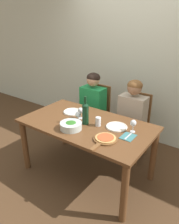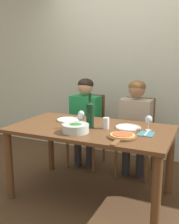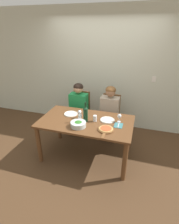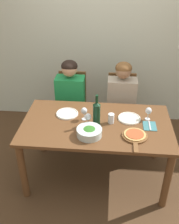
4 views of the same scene
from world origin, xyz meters
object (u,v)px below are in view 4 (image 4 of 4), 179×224
wine_glass_left (84,111)px  water_tumbler (111,118)px  person_woman (70,95)px  broccoli_bowl (89,132)px  pizza_on_board (135,136)px  wine_bottle (97,113)px  dinner_plate_left (67,114)px  chair_right (120,107)px  dinner_plate_right (129,118)px  chair_left (72,105)px  wine_glass_centre (88,117)px  wine_glass_right (148,111)px  person_man (122,97)px  fork_on_napkin (150,126)px

wine_glass_left → water_tumbler: wine_glass_left is taller
person_woman → water_tumbler: 0.88m
broccoli_bowl → pizza_on_board: (0.46, 0.01, -0.03)m
wine_glass_left → water_tumbler: 0.31m
wine_glass_left → water_tumbler: (0.30, -0.04, -0.05)m
wine_bottle → broccoli_bowl: 0.24m
dinner_plate_left → pizza_on_board: size_ratio=0.64×
chair_right → dinner_plate_right: (0.08, -0.70, 0.27)m
chair_left → broccoli_bowl: bearing=-71.8°
wine_glass_centre → wine_glass_left: bearing=114.4°
wine_bottle → wine_glass_left: bearing=149.8°
person_woman → wine_glass_right: person_woman is taller
chair_left → dinner_plate_left: size_ratio=3.77×
person_woman → broccoli_bowl: bearing=-69.7°
person_man → wine_glass_centre: size_ratio=7.98×
broccoli_bowl → wine_glass_left: (-0.08, 0.29, 0.06)m
chair_left → water_tumbler: (0.56, -0.80, 0.32)m
chair_left → wine_bottle: bearing=-64.2°
chair_left → wine_bottle: (0.41, -0.84, 0.41)m
person_woman → pizza_on_board: size_ratio=3.00×
chair_right → pizza_on_board: (0.12, -1.03, 0.28)m
person_woman → wine_glass_left: bearing=-67.9°
pizza_on_board → wine_glass_left: bearing=153.1°
pizza_on_board → broccoli_bowl: bearing=-178.2°
chair_left → fork_on_napkin: chair_left is taller
dinner_plate_right → wine_glass_right: wine_glass_right is taller
pizza_on_board → chair_right: bearing=96.6°
chair_right → water_tumbler: (-0.13, -0.80, 0.32)m
chair_right → person_man: size_ratio=0.80×
chair_left → pizza_on_board: size_ratio=2.41×
dinner_plate_right → wine_glass_centre: size_ratio=1.70×
wine_bottle → dinner_plate_right: wine_bottle is taller
water_tumbler → fork_on_napkin: size_ratio=0.62×
person_woman → wine_bottle: size_ratio=3.35×
water_tumbler → wine_glass_centre: bearing=-162.3°
dinner_plate_left → person_man: bearing=40.7°
pizza_on_board → wine_glass_centre: size_ratio=2.66×
chair_right → pizza_on_board: size_ratio=2.41×
person_man → fork_on_napkin: person_man is taller
wine_bottle → dinner_plate_right: 0.41m
person_man → wine_glass_right: (0.28, -0.57, 0.15)m
wine_bottle → wine_glass_centre: wine_bottle is taller
wine_glass_right → person_woman: bearing=149.4°
dinner_plate_right → fork_on_napkin: size_ratio=1.43×
dinner_plate_right → fork_on_napkin: (0.21, -0.13, -0.01)m
chair_right → broccoli_bowl: chair_right is taller
dinner_plate_right → wine_glass_centre: 0.49m
wine_glass_right → dinner_plate_right: bearing=-177.2°
chair_left → person_woman: person_woman is taller
chair_left → dinner_plate_right: size_ratio=3.77×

